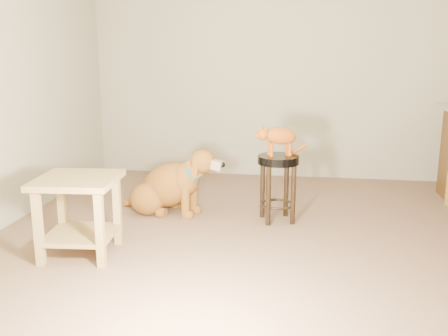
% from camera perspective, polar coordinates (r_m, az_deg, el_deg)
% --- Properties ---
extents(floor, '(4.50, 4.00, 0.01)m').
position_cam_1_polar(floor, '(4.13, 5.55, -7.48)').
color(floor, brown).
rests_on(floor, ground).
extents(room_shell, '(4.54, 4.04, 2.62)m').
position_cam_1_polar(room_shell, '(3.88, 6.11, 16.40)').
color(room_shell, '#9D987E').
rests_on(room_shell, ground).
extents(padded_stool, '(0.38, 0.38, 0.58)m').
position_cam_1_polar(padded_stool, '(4.34, 6.19, -0.77)').
color(padded_stool, black).
rests_on(padded_stool, ground).
extents(side_table, '(0.61, 0.61, 0.58)m').
position_cam_1_polar(side_table, '(3.74, -16.25, -3.96)').
color(side_table, olive).
rests_on(side_table, ground).
extents(golden_retriever, '(1.01, 0.57, 0.66)m').
position_cam_1_polar(golden_retriever, '(4.60, -6.27, -2.13)').
color(golden_retriever, brown).
rests_on(golden_retriever, ground).
extents(tabby_kitten, '(0.44, 0.28, 0.30)m').
position_cam_1_polar(tabby_kitten, '(4.27, 6.15, 3.56)').
color(tabby_kitten, '#90410E').
rests_on(tabby_kitten, padded_stool).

